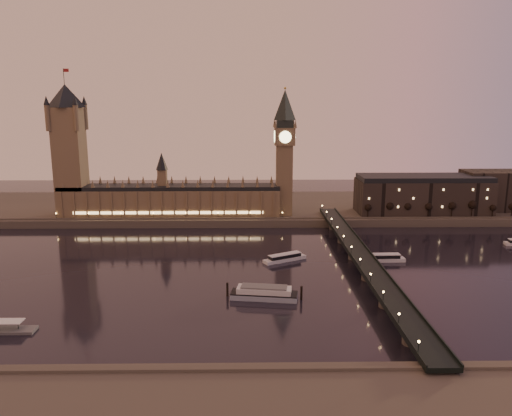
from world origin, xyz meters
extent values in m
plane|color=black|center=(0.00, 0.00, 0.00)|extent=(700.00, 700.00, 0.00)
cube|color=#423D35|center=(30.00, 165.00, 3.00)|extent=(560.00, 130.00, 6.00)
cube|color=brown|center=(-40.00, 121.00, 17.00)|extent=(180.00, 26.00, 22.00)
cube|color=black|center=(-40.00, 121.00, 29.60)|extent=(180.00, 22.00, 3.20)
cube|color=#FFCC7F|center=(-40.00, 107.50, 11.00)|extent=(153.00, 0.25, 2.20)
cube|color=brown|center=(-120.00, 121.00, 50.00)|extent=(22.00, 22.00, 88.00)
cone|color=black|center=(-120.00, 121.00, 103.00)|extent=(31.68, 31.68, 18.00)
cylinder|color=black|center=(-120.00, 121.00, 118.00)|extent=(0.44, 0.44, 12.00)
cube|color=maroon|center=(-117.80, 121.00, 122.50)|extent=(4.00, 0.15, 2.50)
cube|color=brown|center=(54.00, 121.00, 35.00)|extent=(13.00, 13.00, 58.00)
cube|color=brown|center=(54.00, 121.00, 71.00)|extent=(16.00, 16.00, 14.00)
cylinder|color=#FFEAA5|center=(54.00, 112.82, 71.00)|extent=(9.60, 0.35, 9.60)
cylinder|color=#FFEAA5|center=(45.82, 121.00, 71.00)|extent=(0.35, 9.60, 9.60)
cube|color=black|center=(54.00, 121.00, 81.00)|extent=(13.00, 13.00, 6.00)
cone|color=black|center=(54.00, 121.00, 96.00)|extent=(17.68, 17.68, 24.00)
sphere|color=gold|center=(54.00, 121.00, 109.00)|extent=(2.00, 2.00, 2.00)
cube|color=black|center=(92.00, 0.00, 8.00)|extent=(13.00, 260.00, 2.00)
cube|color=black|center=(85.70, 0.00, 9.50)|extent=(0.60, 260.00, 1.00)
cube|color=black|center=(98.30, 0.00, 9.50)|extent=(0.60, 260.00, 1.00)
cube|color=black|center=(172.00, 127.00, 20.00)|extent=(110.00, 36.00, 28.00)
cube|color=black|center=(172.00, 127.00, 36.00)|extent=(108.00, 34.00, 4.00)
cube|color=black|center=(242.00, 139.00, 23.00)|extent=(60.00, 30.00, 34.00)
cylinder|color=black|center=(121.68, 109.00, 10.40)|extent=(0.70, 0.70, 8.80)
sphere|color=black|center=(121.68, 109.00, 15.00)|extent=(5.87, 5.87, 5.87)
cylinder|color=black|center=(138.37, 109.00, 10.40)|extent=(0.70, 0.70, 8.80)
sphere|color=black|center=(138.37, 109.00, 15.00)|extent=(5.87, 5.87, 5.87)
cylinder|color=black|center=(155.05, 109.00, 10.40)|extent=(0.70, 0.70, 8.80)
sphere|color=black|center=(155.05, 109.00, 15.00)|extent=(5.87, 5.87, 5.87)
cylinder|color=black|center=(171.74, 109.00, 10.40)|extent=(0.70, 0.70, 8.80)
sphere|color=black|center=(171.74, 109.00, 15.00)|extent=(5.87, 5.87, 5.87)
cylinder|color=black|center=(188.43, 109.00, 10.40)|extent=(0.70, 0.70, 8.80)
sphere|color=black|center=(188.43, 109.00, 15.00)|extent=(5.87, 5.87, 5.87)
cylinder|color=black|center=(205.12, 109.00, 10.40)|extent=(0.70, 0.70, 8.80)
sphere|color=black|center=(205.12, 109.00, 15.00)|extent=(5.87, 5.87, 5.87)
cylinder|color=black|center=(221.80, 109.00, 10.40)|extent=(0.70, 0.70, 8.80)
sphere|color=black|center=(221.80, 109.00, 15.00)|extent=(5.87, 5.87, 5.87)
cylinder|color=black|center=(238.49, 109.00, 10.40)|extent=(0.70, 0.70, 8.80)
sphere|color=black|center=(238.49, 109.00, 15.00)|extent=(5.87, 5.87, 5.87)
cube|color=silver|center=(47.47, 16.08, 1.06)|extent=(28.37, 19.23, 2.12)
cube|color=black|center=(47.47, 16.08, 3.18)|extent=(21.23, 14.67, 2.12)
cube|color=silver|center=(47.47, 16.08, 4.43)|extent=(21.86, 15.17, 0.38)
cube|color=silver|center=(110.02, 14.38, 1.10)|extent=(26.09, 7.18, 2.19)
cube|color=black|center=(110.02, 14.38, 3.29)|extent=(19.32, 5.83, 2.19)
cube|color=silver|center=(110.02, 14.38, 4.59)|extent=(19.85, 6.10, 0.40)
cube|color=#8C9CB2|center=(32.45, -45.51, 1.38)|extent=(34.91, 14.30, 2.75)
cube|color=black|center=(32.45, -45.51, 3.02)|extent=(34.91, 14.30, 0.53)
cube|color=silver|center=(32.45, -45.51, 4.66)|extent=(28.47, 12.34, 2.75)
cube|color=#595B5E|center=(32.45, -45.51, 6.41)|extent=(24.12, 10.68, 0.74)
cylinder|color=black|center=(13.59, -41.78, 3.60)|extent=(1.16, 1.16, 7.20)
cylinder|color=black|center=(51.32, -47.25, 3.60)|extent=(1.16, 1.16, 7.20)
camera|label=1|loc=(24.67, -284.81, 98.61)|focal=35.00mm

